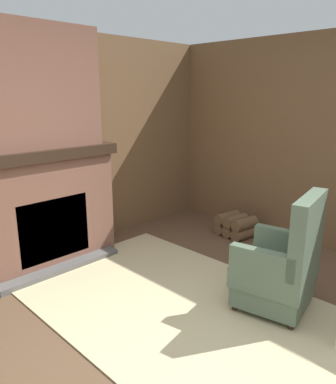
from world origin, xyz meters
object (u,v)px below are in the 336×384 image
Objects in this scene: firewood_stack at (236,225)px; storage_case at (54,139)px; armchair at (281,268)px; decorative_plate_on_mantel at (25,135)px.

firewood_stack is 2.49m from storage_case.
armchair reaches higher than firewood_stack.
firewood_stack is (-1.26, 1.16, -0.24)m from armchair.
firewood_stack is at bearing 64.49° from decorative_plate_on_mantel.
firewood_stack is 2.77m from decorative_plate_on_mantel.
storage_case is 0.31m from decorative_plate_on_mantel.
firewood_stack is at bearing 61.53° from storage_case.
decorative_plate_on_mantel is at bearing -93.79° from storage_case.
armchair is 2.75m from decorative_plate_on_mantel.
decorative_plate_on_mantel is (-0.02, -0.30, 0.06)m from storage_case.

